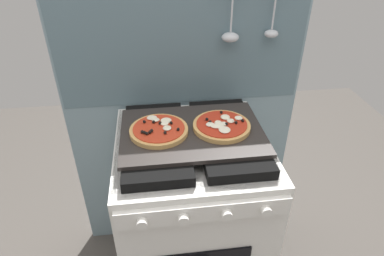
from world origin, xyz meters
name	(u,v)px	position (x,y,z in m)	size (l,w,h in m)	color
kitchen_backsplash	(184,115)	(0.00, 0.33, 0.79)	(1.10, 0.09, 1.55)	#7A939E
stove	(192,215)	(0.00, 0.00, 0.45)	(0.60, 0.64, 0.90)	white
baking_tray	(192,132)	(0.00, 0.00, 0.91)	(0.54, 0.38, 0.02)	#2D2826
pizza_left	(159,129)	(-0.13, 0.00, 0.93)	(0.22, 0.22, 0.03)	tan
pizza_right	(222,125)	(0.11, 0.00, 0.93)	(0.22, 0.22, 0.03)	tan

